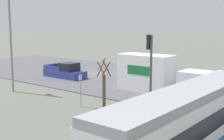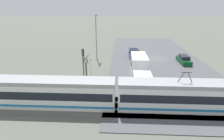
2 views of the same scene
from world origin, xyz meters
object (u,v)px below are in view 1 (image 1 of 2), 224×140
Objects in this scene: traffic_light_pole at (150,67)px; street_lamp_near_crossing at (10,37)px; no_parking_sign at (81,88)px; sedan_car_0 at (139,66)px; street_tree at (104,89)px; box_truck at (157,75)px; pickup_truck at (65,72)px.

traffic_light_pole is 15.33m from street_lamp_near_crossing.
street_lamp_near_crossing is at bearing -89.14° from no_parking_sign.
sedan_car_0 is at bearing -144.42° from traffic_light_pole.
street_lamp_near_crossing reaches higher than traffic_light_pole.
traffic_light_pole is 1.44× the size of street_tree.
box_truck is 14.27m from street_lamp_near_crossing.
street_tree is 0.44× the size of street_lamp_near_crossing.
street_lamp_near_crossing is 9.81m from no_parking_sign.
street_lamp_near_crossing is at bearing 9.18° from pickup_truck.
pickup_truck is at bearing -90.03° from box_truck.
sedan_car_0 is at bearing -153.46° from street_tree.
pickup_truck is 2.13× the size of no_parking_sign.
sedan_car_0 is at bearing -138.91° from box_truck.
no_parking_sign is at bearing 52.43° from pickup_truck.
box_truck is 8.26m from street_tree.
traffic_light_pole is 6.54m from no_parking_sign.
pickup_truck reaches higher than sedan_car_0.
street_lamp_near_crossing reaches higher than street_tree.
no_parking_sign is at bearing -14.58° from box_truck.
box_truck reaches higher than sedan_car_0.
pickup_truck is at bearing 157.38° from sedan_car_0.
traffic_light_pole is at bearing 27.56° from box_truck.
street_lamp_near_crossing is at bearing -90.54° from street_tree.
street_lamp_near_crossing is at bearing -88.87° from traffic_light_pole.
no_parking_sign is (8.00, 10.40, 0.78)m from pickup_truck.
pickup_truck is 1.15× the size of sedan_car_0.
sedan_car_0 is 0.51× the size of street_lamp_near_crossing.
street_lamp_near_crossing reaches higher than box_truck.
pickup_truck is 13.15m from no_parking_sign.
pickup_truck is 18.56m from traffic_light_pole.
no_parking_sign reaches higher than sedan_car_0.
box_truck is at bearing 89.97° from pickup_truck.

